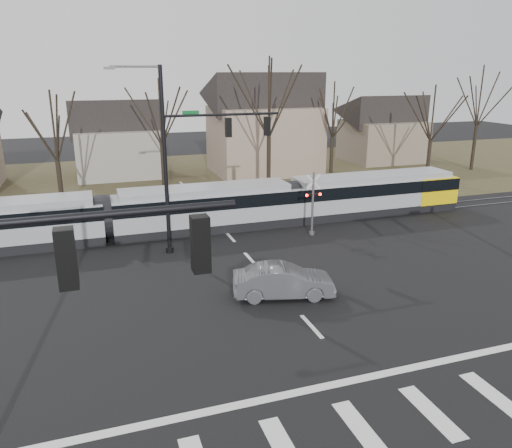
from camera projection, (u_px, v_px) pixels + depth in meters
name	position (u px, v px, depth m)	size (l,w,h in m)	color
ground	(335.00, 352.00, 18.34)	(140.00, 140.00, 0.00)	black
grass_verge	(178.00, 180.00, 47.30)	(140.00, 28.00, 0.01)	#38331E
crosswalk	(397.00, 421.00, 14.71)	(27.00, 2.60, 0.01)	silver
stop_line	(359.00, 379.00, 16.70)	(28.00, 0.35, 0.01)	silver
lane_dashes	(222.00, 228.00, 32.81)	(0.18, 30.00, 0.01)	silver
rail_pair	(223.00, 228.00, 32.63)	(90.00, 1.52, 0.06)	#59595E
tram	(203.00, 206.00, 31.99)	(37.68, 2.80, 2.86)	gray
sedan	(283.00, 281.00, 22.62)	(4.83, 2.68, 1.51)	#4C4E53
signal_pole_far	(194.00, 151.00, 27.23)	(9.28, 0.44, 10.20)	black
rail_crossing_signal	(313.00, 206.00, 30.90)	(1.08, 0.36, 4.00)	#59595B
tree_row	(213.00, 133.00, 41.01)	(59.20, 7.20, 10.00)	black
house_b	(118.00, 135.00, 48.22)	(8.64, 7.56, 7.65)	gray
house_c	(264.00, 120.00, 49.43)	(10.80, 8.64, 10.10)	gray
house_d	(383.00, 126.00, 56.22)	(8.64, 7.56, 7.65)	#6E6151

